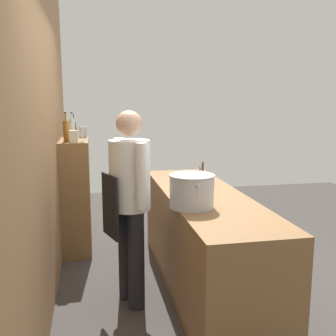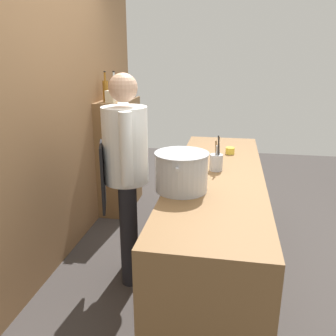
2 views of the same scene
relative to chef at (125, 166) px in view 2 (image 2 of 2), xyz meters
name	(u,v)px [view 2 (image 2 of 2)]	position (x,y,z in m)	size (l,w,h in m)	color
ground_plane	(213,271)	(0.17, -0.70, -0.96)	(8.00, 8.00, 0.00)	#383330
brick_back_panel	(44,91)	(0.17, 0.70, 0.54)	(4.40, 0.10, 3.00)	olive
prep_counter	(215,224)	(0.17, -0.70, -0.51)	(2.47, 0.70, 0.90)	brown
bar_cabinet	(120,155)	(1.37, 0.49, -0.32)	(0.76, 0.32, 1.29)	brown
chef	(125,166)	(0.00, 0.00, 0.00)	(0.51, 0.40, 1.66)	black
stockpot_large	(182,172)	(-0.25, -0.47, 0.07)	(0.42, 0.37, 0.26)	#B7BABF
utensil_crock	(216,162)	(0.23, -0.68, 0.01)	(0.10, 0.10, 0.29)	#B7BABF
butter_jar	(230,151)	(0.74, -0.78, -0.03)	(0.08, 0.08, 0.06)	yellow
wine_bottle_clear	(114,89)	(1.30, 0.50, 0.46)	(0.06, 0.06, 0.31)	silver
wine_bottle_olive	(120,89)	(1.51, 0.50, 0.43)	(0.06, 0.06, 0.28)	#475123
wine_bottle_amber	(106,90)	(1.19, 0.56, 0.45)	(0.06, 0.06, 0.32)	#8C5919
wine_glass_wide	(120,91)	(1.16, 0.39, 0.45)	(0.08, 0.08, 0.17)	silver
spice_tin_cream	(110,97)	(1.09, 0.48, 0.39)	(0.09, 0.09, 0.13)	beige
spice_tin_red	(124,92)	(1.66, 0.50, 0.39)	(0.07, 0.07, 0.12)	red
spice_tin_silver	(133,92)	(1.68, 0.39, 0.39)	(0.09, 0.09, 0.13)	#B2B2B7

